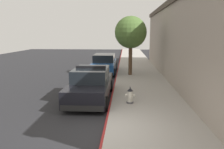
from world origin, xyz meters
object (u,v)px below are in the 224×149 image
Objects in this scene: police_cruiser at (91,85)px; fire_hydrant at (130,96)px; parked_car_silver_ahead at (104,64)px; street_tree at (131,33)px.

police_cruiser is 6.37× the size of fire_hydrant.
police_cruiser is 7.73m from parked_car_silver_ahead.
parked_car_silver_ahead is 6.37× the size of fire_hydrant.
police_cruiser is 2.22m from fire_hydrant.
street_tree reaches higher than fire_hydrant.
parked_car_silver_ahead is at bearing 90.48° from police_cruiser.
street_tree is at bearing -36.90° from parked_car_silver_ahead.
fire_hydrant is at bearing -28.98° from police_cruiser.
street_tree is (0.14, 7.20, 2.82)m from fire_hydrant.
police_cruiser is 1.00× the size of parked_car_silver_ahead.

